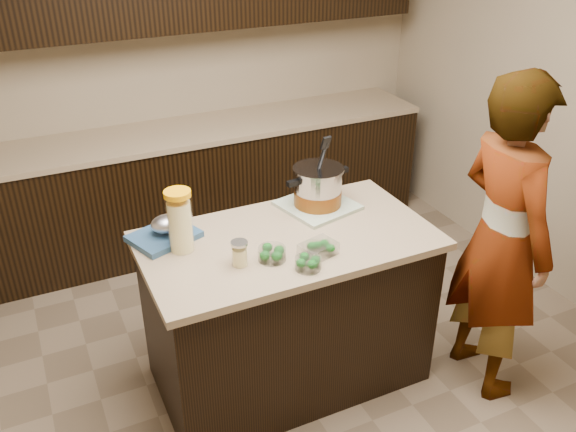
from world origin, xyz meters
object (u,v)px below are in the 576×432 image
island (288,309)px  lemonade_pitcher (180,223)px  person (502,240)px  stock_pot (318,189)px

island → lemonade_pitcher: (-0.51, 0.11, 0.59)m
lemonade_pitcher → person: person is taller
island → person: (0.98, -0.44, 0.42)m
island → lemonade_pitcher: size_ratio=4.74×
stock_pot → island: bearing=-148.0°
island → stock_pot: 0.66m
stock_pot → lemonade_pitcher: size_ratio=1.25×
stock_pot → person: (0.70, -0.67, -0.14)m
island → lemonade_pitcher: lemonade_pitcher is taller
stock_pot → lemonade_pitcher: (-0.79, -0.11, 0.03)m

